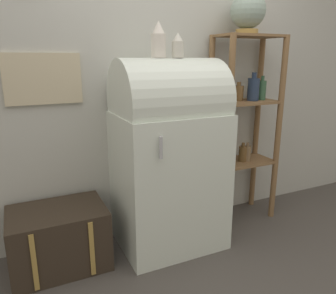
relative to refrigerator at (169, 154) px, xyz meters
name	(u,v)px	position (x,y,z in m)	size (l,w,h in m)	color
ground_plane	(183,256)	(0.00, -0.24, -0.73)	(12.00, 12.00, 0.00)	#4C4742
wall_back	(150,68)	(-0.01, 0.33, 0.62)	(7.00, 0.09, 2.70)	#B7B7AD
refrigerator	(169,154)	(0.00, 0.00, 0.00)	(0.77, 0.65, 1.43)	silver
suitcase_trunk	(59,238)	(-0.83, 0.04, -0.52)	(0.64, 0.47, 0.43)	#33281E
shelf_unit	(245,119)	(0.79, 0.12, 0.18)	(0.58, 0.33, 1.61)	olive
globe	(248,12)	(0.75, 0.12, 1.05)	(0.28, 0.28, 0.32)	#AD8942
vase_left	(159,41)	(-0.07, 0.01, 0.81)	(0.10, 0.10, 0.24)	silver
vase_center	(178,46)	(0.06, -0.01, 0.77)	(0.08, 0.08, 0.17)	beige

